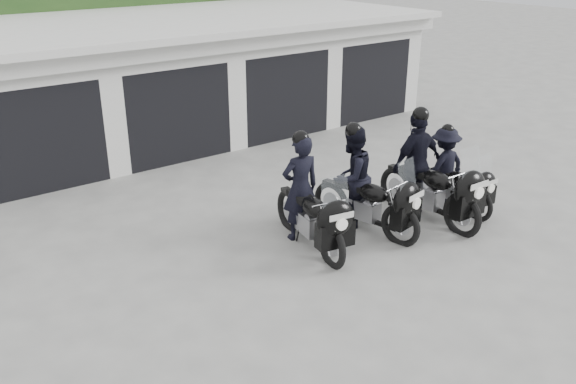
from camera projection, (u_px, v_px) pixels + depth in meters
ground at (334, 248)px, 10.36m from camera, size 80.00×80.00×0.00m
garage_block at (132, 83)px, 15.76m from camera, size 16.40×6.80×2.96m
background_vegetation at (75, 12)px, 19.04m from camera, size 20.00×3.90×5.80m
police_bike_a at (309, 202)px, 10.17m from camera, size 0.94×2.30×2.02m
police_bike_b at (360, 185)px, 10.77m from camera, size 1.07×2.29×2.01m
police_bike_c at (424, 171)px, 11.24m from camera, size 1.18×2.46×2.14m
police_bike_d at (450, 171)px, 11.76m from camera, size 1.03×1.93×1.68m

